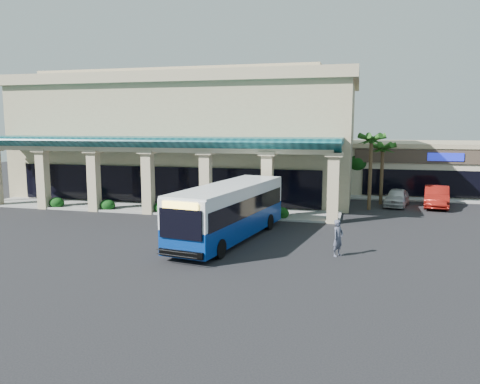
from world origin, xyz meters
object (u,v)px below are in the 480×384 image
(transit_bus, at_px, (230,212))
(car_silver, at_px, (397,197))
(car_white, at_px, (437,197))
(pedestrian, at_px, (338,238))

(transit_bus, xyz_separation_m, car_silver, (10.21, 14.25, -0.87))
(car_white, bearing_deg, pedestrian, -105.23)
(transit_bus, distance_m, pedestrian, 6.57)
(pedestrian, relative_size, car_silver, 0.44)
(pedestrian, distance_m, car_silver, 16.75)
(pedestrian, height_order, car_silver, pedestrian)
(car_silver, height_order, car_white, car_white)
(transit_bus, distance_m, car_white, 19.75)
(pedestrian, xyz_separation_m, car_silver, (3.99, 16.26, -0.21))
(car_silver, bearing_deg, pedestrian, -92.51)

